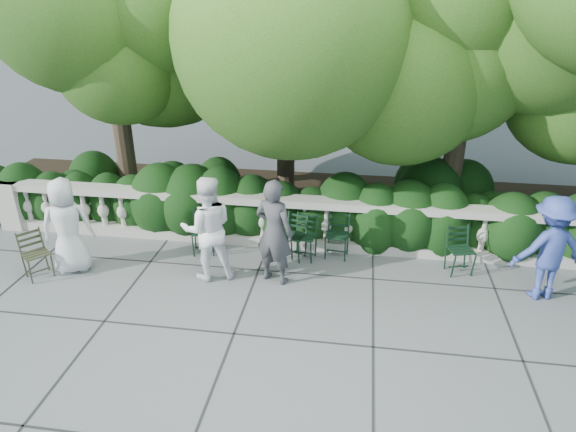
# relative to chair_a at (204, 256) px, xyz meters

# --- Properties ---
(ground) EXTENTS (90.00, 90.00, 0.00)m
(ground) POSITION_rel_chair_a_xyz_m (1.59, -1.14, 0.00)
(ground) COLOR #54585C
(ground) RESTS_ON ground
(balustrade) EXTENTS (12.00, 0.44, 1.00)m
(balustrade) POSITION_rel_chair_a_xyz_m (1.59, 0.66, 0.49)
(balustrade) COLOR #9E998E
(balustrade) RESTS_ON ground
(shrub_hedge) EXTENTS (15.00, 2.60, 1.70)m
(shrub_hedge) POSITION_rel_chair_a_xyz_m (1.59, 1.86, 0.00)
(shrub_hedge) COLOR black
(shrub_hedge) RESTS_ON ground
(tree_canopy) EXTENTS (15.04, 6.52, 6.78)m
(tree_canopy) POSITION_rel_chair_a_xyz_m (2.28, 2.06, 3.96)
(tree_canopy) COLOR #3F3023
(tree_canopy) RESTS_ON ground
(chair_a) EXTENTS (0.52, 0.56, 0.84)m
(chair_a) POSITION_rel_chair_a_xyz_m (0.00, 0.00, 0.00)
(chair_a) COLOR black
(chair_a) RESTS_ON ground
(chair_c) EXTENTS (0.49, 0.52, 0.84)m
(chair_c) POSITION_rel_chair_a_xyz_m (2.41, 0.21, 0.00)
(chair_c) COLOR black
(chair_c) RESTS_ON ground
(chair_d) EXTENTS (0.51, 0.55, 0.84)m
(chair_d) POSITION_rel_chair_a_xyz_m (1.81, 0.06, 0.00)
(chair_d) COLOR black
(chair_d) RESTS_ON ground
(chair_e) EXTENTS (0.55, 0.58, 0.84)m
(chair_e) POSITION_rel_chair_a_xyz_m (1.60, 0.06, 0.00)
(chair_e) COLOR black
(chair_e) RESTS_ON ground
(chair_f) EXTENTS (0.55, 0.58, 0.84)m
(chair_f) POSITION_rel_chair_a_xyz_m (4.60, -0.03, 0.00)
(chair_f) COLOR black
(chair_f) RESTS_ON ground
(chair_weathered) EXTENTS (0.65, 0.65, 0.84)m
(chair_weathered) POSITION_rel_chair_a_xyz_m (-2.47, -1.19, 0.00)
(chair_weathered) COLOR black
(chair_weathered) RESTS_ON ground
(person_businessman) EXTENTS (0.97, 0.80, 1.71)m
(person_businessman) POSITION_rel_chair_a_xyz_m (-2.11, -0.78, 0.85)
(person_businessman) COLOR silver
(person_businessman) RESTS_ON ground
(person_woman_grey) EXTENTS (0.78, 0.64, 1.83)m
(person_woman_grey) POSITION_rel_chair_a_xyz_m (1.43, -0.60, 0.91)
(person_woman_grey) COLOR #3A3A3E
(person_woman_grey) RESTS_ON ground
(person_casual_man) EXTENTS (1.07, 0.95, 1.83)m
(person_casual_man) POSITION_rel_chair_a_xyz_m (0.32, -0.64, 0.91)
(person_casual_man) COLOR white
(person_casual_man) RESTS_ON ground
(person_older_blue) EXTENTS (1.25, 0.90, 1.74)m
(person_older_blue) POSITION_rel_chair_a_xyz_m (5.75, -0.44, 0.87)
(person_older_blue) COLOR #314193
(person_older_blue) RESTS_ON ground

